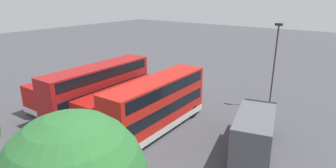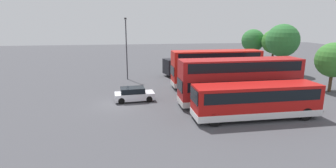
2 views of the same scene
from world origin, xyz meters
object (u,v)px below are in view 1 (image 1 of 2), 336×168
at_px(bus_single_deck_fourth, 77,87).
at_px(box_truck_blue, 255,130).
at_px(bus_double_decker_near_end, 157,103).
at_px(bus_single_deck_second, 125,102).
at_px(car_hatchback_silver, 180,83).
at_px(lamp_post_tall, 275,60).
at_px(bus_double_decker_third, 99,87).

xyz_separation_m(bus_single_deck_fourth, box_truck_blue, (-18.96, -1.39, 0.09)).
bearing_deg(bus_double_decker_near_end, box_truck_blue, -168.55).
xyz_separation_m(bus_single_deck_second, car_hatchback_silver, (0.63, -10.11, -0.92)).
xyz_separation_m(bus_single_deck_second, lamp_post_tall, (-10.04, -10.81, 3.32)).
relative_size(bus_single_deck_second, car_hatchback_silver, 2.46).
bearing_deg(bus_single_deck_fourth, lamp_post_tall, -148.13).
height_order(bus_single_deck_fourth, box_truck_blue, box_truck_blue).
bearing_deg(bus_single_deck_fourth, box_truck_blue, -175.81).
xyz_separation_m(bus_double_decker_near_end, bus_single_deck_second, (3.94, -0.12, -0.83)).
bearing_deg(bus_single_deck_second, bus_double_decker_near_end, 178.30).
bearing_deg(lamp_post_tall, box_truck_blue, 100.28).
relative_size(bus_double_decker_near_end, box_truck_blue, 1.40).
height_order(bus_double_decker_near_end, car_hatchback_silver, bus_double_decker_near_end).
relative_size(bus_single_deck_second, box_truck_blue, 1.29).
bearing_deg(car_hatchback_silver, lamp_post_tall, -176.26).
relative_size(bus_double_decker_third, car_hatchback_silver, 2.89).
height_order(bus_single_deck_second, lamp_post_tall, lamp_post_tall).
distance_m(bus_single_deck_fourth, car_hatchback_silver, 12.04).
relative_size(bus_single_deck_fourth, lamp_post_tall, 1.27).
distance_m(bus_double_decker_near_end, bus_single_deck_fourth, 11.19).
height_order(bus_double_decker_near_end, bus_double_decker_third, same).
bearing_deg(bus_single_deck_second, bus_double_decker_third, 0.95).
distance_m(bus_double_decker_near_end, lamp_post_tall, 12.76).
distance_m(car_hatchback_silver, lamp_post_tall, 11.51).
bearing_deg(bus_double_decker_third, bus_single_deck_fourth, -1.97).
xyz_separation_m(bus_double_decker_near_end, bus_double_decker_third, (7.35, -0.06, 0.00)).
bearing_deg(bus_single_deck_second, bus_single_deck_fourth, -0.59).
xyz_separation_m(bus_double_decker_near_end, lamp_post_tall, (-6.10, -10.92, 2.49)).
bearing_deg(bus_double_decker_near_end, lamp_post_tall, -119.18).
distance_m(bus_single_deck_fourth, box_truck_blue, 19.01).
height_order(bus_double_decker_third, box_truck_blue, bus_double_decker_third).
xyz_separation_m(bus_double_decker_third, car_hatchback_silver, (-2.78, -10.16, -1.75)).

